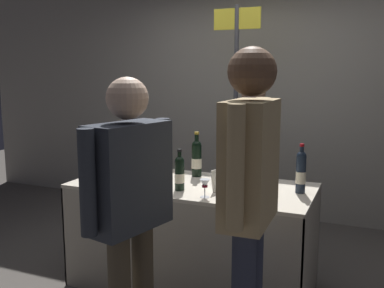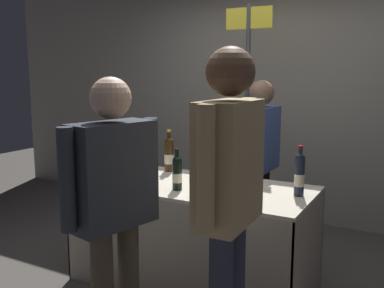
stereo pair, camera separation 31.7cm
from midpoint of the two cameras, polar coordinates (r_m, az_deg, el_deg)
ground_plane at (r=3.52m, az=2.71°, el=-17.91°), size 12.00×12.00×0.00m
back_partition at (r=4.92m, az=12.73°, el=6.87°), size 7.59×0.12×2.83m
tasting_table at (r=3.30m, az=2.79°, el=-9.32°), size 1.77×0.80×0.79m
featured_wine_bottle at (r=2.80m, az=9.92°, el=-5.10°), size 0.07×0.07×0.29m
display_bottle_0 at (r=3.04m, az=1.03°, el=-3.77°), size 0.07×0.07×0.29m
display_bottle_1 at (r=3.61m, az=-0.52°, el=-1.29°), size 0.08×0.08×0.35m
display_bottle_2 at (r=3.26m, az=-7.81°, el=-2.99°), size 0.08×0.08×0.29m
display_bottle_3 at (r=3.40m, az=-3.81°, el=-2.44°), size 0.07×0.07×0.30m
display_bottle_4 at (r=3.02m, az=16.87°, el=-3.81°), size 0.07×0.07×0.34m
display_bottle_5 at (r=3.44m, az=3.67°, el=-1.83°), size 0.08×0.08×0.36m
wine_glass_near_vendor at (r=2.87m, az=4.15°, el=-5.38°), size 0.07×0.07×0.12m
flower_vase at (r=3.56m, az=-4.83°, el=-1.85°), size 0.10×0.10×0.40m
brochure_stand at (r=3.03m, az=6.08°, el=-4.82°), size 0.06×0.14×0.15m
vendor_presenter at (r=3.84m, az=11.27°, el=-1.17°), size 0.22×0.59×1.55m
taster_foreground_right at (r=2.35m, az=-6.45°, el=-6.85°), size 0.31×0.62×1.59m
taster_foreground_left at (r=2.17m, az=9.06°, el=-5.67°), size 0.24×0.61×1.73m
booth_signpost at (r=4.19m, az=9.42°, el=5.80°), size 0.45×0.04×2.23m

